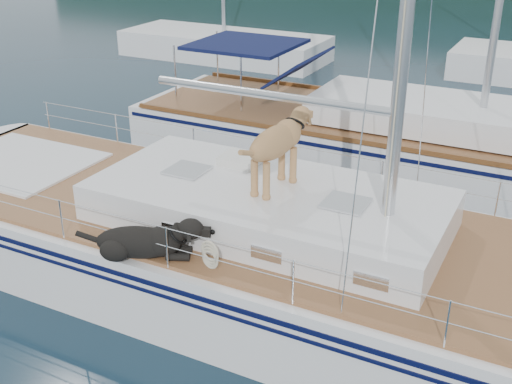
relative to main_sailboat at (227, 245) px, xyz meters
The scene contains 4 objects.
ground 0.69m from the main_sailboat, behind, with size 120.00×120.00×0.00m, color black.
main_sailboat is the anchor object (origin of this frame).
neighbor_sailboat 5.95m from the main_sailboat, 85.20° to the left, with size 11.00×3.50×13.30m.
bg_boat_west 16.18m from the main_sailboat, 120.03° to the left, with size 8.00×3.00×11.65m.
Camera 1 is at (4.56, -7.68, 5.65)m, focal length 45.00 mm.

